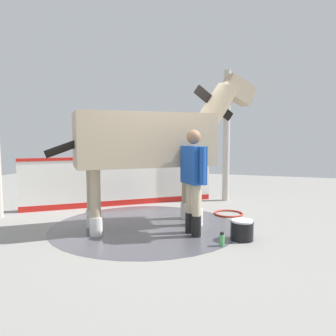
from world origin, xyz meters
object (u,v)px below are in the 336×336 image
(horse, at_px, (152,141))
(bottle_shampoo, at_px, (245,225))
(handler, at_px, (193,175))
(hose_coil, at_px, (228,213))
(bottle_spray, at_px, (222,240))
(wash_bucket, at_px, (242,230))

(horse, xyz_separation_m, bottle_shampoo, (1.53, 0.11, -1.35))
(handler, xyz_separation_m, hose_coil, (0.35, 1.50, -0.91))
(horse, bearing_deg, hose_coil, 8.51)
(bottle_shampoo, xyz_separation_m, hose_coil, (-0.40, 1.09, -0.08))
(horse, xyz_separation_m, bottle_spray, (1.29, -0.69, -1.36))
(handler, distance_m, wash_bucket, 1.08)
(horse, relative_size, bottle_shampoo, 13.60)
(bottle_spray, xyz_separation_m, hose_coil, (-0.16, 1.89, -0.07))
(horse, relative_size, hose_coil, 5.32)
(horse, distance_m, bottle_spray, 1.99)
(bottle_shampoo, height_order, bottle_spray, bottle_shampoo)
(horse, distance_m, hose_coil, 2.18)
(bottle_shampoo, bearing_deg, hose_coil, 110.21)
(wash_bucket, bearing_deg, bottle_shampoo, 89.13)
(handler, relative_size, bottle_spray, 8.24)
(bottle_shampoo, bearing_deg, handler, -151.64)
(wash_bucket, height_order, hose_coil, wash_bucket)
(bottle_spray, bearing_deg, wash_bucket, 56.66)
(bottle_shampoo, bearing_deg, wash_bucket, -90.87)
(handler, height_order, bottle_shampoo, handler)
(horse, height_order, bottle_spray, horse)
(horse, relative_size, bottle_spray, 15.29)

